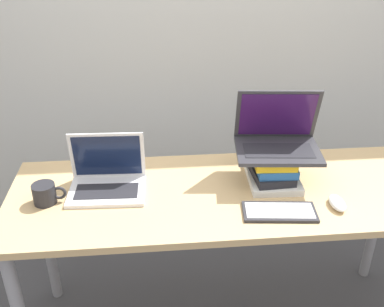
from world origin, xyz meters
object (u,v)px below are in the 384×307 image
Objects in this scene: mouse at (337,203)px; mug at (45,194)px; book_stack at (272,169)px; laptop_left at (107,179)px; laptop_on_books at (277,139)px; wireless_keyboard at (279,212)px.

mug is at bearing 173.31° from mouse.
book_stack is at bearing 4.79° from mug.
mug is (-1.13, 0.13, 0.02)m from mouse.
laptop_left is at bearing 166.84° from mouse.
laptop_left is 0.86× the size of laptop_on_books.
laptop_left reaches higher than wireless_keyboard.
laptop_on_books is (0.02, 0.04, 0.12)m from book_stack.
book_stack is 0.30m from mouse.
mouse is (0.23, 0.02, 0.01)m from wireless_keyboard.
wireless_keyboard is at bearing -174.50° from mouse.
wireless_keyboard is at bearing -19.31° from laptop_left.
book_stack is (0.69, 0.00, 0.01)m from laptop_left.
laptop_on_books is 2.81× the size of mug.
laptop_left reaches higher than mouse.
laptop_left is 0.72m from laptop_on_books.
book_stack is 0.74× the size of laptop_on_books.
mouse reaches higher than wireless_keyboard.
laptop_on_books is at bearing 80.18° from wireless_keyboard.
laptop_left is 2.42× the size of mug.
mouse is (0.19, -0.25, -0.16)m from laptop_on_books.
laptop_left is 2.83× the size of mouse.
wireless_keyboard is at bearing -9.81° from mug.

